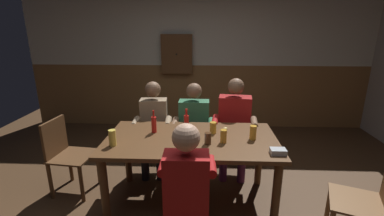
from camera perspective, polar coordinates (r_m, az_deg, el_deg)
name	(u,v)px	position (r m, az deg, el deg)	size (l,w,h in m)	color
ground_plane	(190,212)	(3.06, -0.33, -21.09)	(7.58, 7.58, 0.00)	#4C331E
back_wall_upper	(198,27)	(5.09, 1.21, 16.76)	(6.32, 0.12, 1.37)	beige
back_wall_wainscot	(197,96)	(5.25, 1.13, 2.65)	(6.32, 0.12, 1.19)	brown
dining_table	(191,147)	(2.86, -0.17, -8.23)	(1.78, 0.96, 0.77)	brown
person_0	(154,124)	(3.57, -8.13, -3.38)	(0.50, 0.51, 1.21)	#997F60
person_1	(194,125)	(3.52, 0.36, -3.53)	(0.54, 0.49, 1.19)	#33724C
person_2	(234,122)	(3.54, 8.93, -3.04)	(0.58, 0.55, 1.26)	#AD1919
person_3	(187,185)	(2.25, -1.10, -15.88)	(0.49, 0.53, 1.22)	#AD1919
chair_empty_near_right	(370,202)	(2.81, 33.41, -16.27)	(0.57, 0.57, 0.88)	brown
chair_empty_near_left	(66,153)	(3.48, -25.04, -8.71)	(0.49, 0.49, 0.88)	brown
table_candle	(225,131)	(2.90, 7.09, -4.94)	(0.04, 0.04, 0.08)	#F9E08C
condiment_caddy	(278,151)	(2.59, 17.74, -8.74)	(0.14, 0.10, 0.05)	#B2B7BC
plate_0	(187,142)	(2.71, -1.04, -7.15)	(0.20, 0.20, 0.01)	white
bottle_0	(154,124)	(2.96, -8.05, -3.39)	(0.05, 0.05, 0.25)	red
bottle_1	(186,120)	(3.08, -1.20, -2.63)	(0.06, 0.06, 0.22)	red
pint_glass_0	(253,133)	(2.83, 12.77, -5.09)	(0.07, 0.07, 0.15)	gold
pint_glass_1	(112,138)	(2.73, -16.48, -6.05)	(0.07, 0.07, 0.16)	#E5C64C
pint_glass_2	(223,136)	(2.70, 6.67, -5.96)	(0.06, 0.06, 0.14)	gold
pint_glass_3	(191,151)	(2.42, -0.17, -9.04)	(0.08, 0.08, 0.11)	white
pint_glass_4	(208,138)	(2.66, 3.37, -6.43)	(0.07, 0.07, 0.12)	#4C2D19
pint_glass_5	(213,128)	(2.93, 4.47, -4.17)	(0.07, 0.07, 0.12)	gold
wall_dart_cabinet	(177,54)	(5.01, -3.22, 11.33)	(0.56, 0.15, 0.70)	brown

